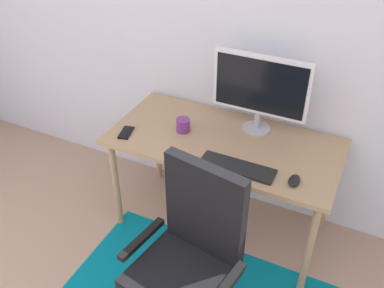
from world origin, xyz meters
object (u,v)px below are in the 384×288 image
Objects in this scene: cell_phone at (126,133)px; office_chair at (188,278)px; keyboard at (237,167)px; desk at (224,150)px; coffee_cup at (183,125)px; computer_mouse at (294,181)px; monitor at (261,88)px.

cell_phone is 0.13× the size of office_chair.
desk is at bearing 127.06° from keyboard.
coffee_cup is at bearing 16.58° from cell_phone.
desk is 16.19× the size of coffee_cup.
desk is 0.54m from computer_mouse.
computer_mouse is at bearing -49.73° from monitor.
computer_mouse is at bearing -14.49° from cell_phone.
office_chair is at bearing -120.06° from computer_mouse.
cell_phone is at bearing -161.45° from desk.
office_chair is (0.42, -0.79, -0.34)m from coffee_cup.
monitor reaches higher than office_chair.
coffee_cup reaches higher than cell_phone.
coffee_cup is at bearing -176.81° from desk.
coffee_cup is at bearing -152.09° from monitor.
office_chair is (0.73, -0.61, -0.30)m from cell_phone.
keyboard is (0.03, -0.43, -0.29)m from monitor.
computer_mouse is 1.08m from cell_phone.
coffee_cup is at bearing 154.66° from keyboard.
coffee_cup is (-0.45, 0.21, 0.03)m from keyboard.
cell_phone is (-0.31, -0.18, -0.04)m from coffee_cup.
coffee_cup is 0.08× the size of office_chair.
monitor is 0.88m from cell_phone.
keyboard is 4.89× the size of coffee_cup.
office_chair is (-0.02, -0.58, -0.30)m from keyboard.
cell_phone is at bearing 149.98° from office_chair.
coffee_cup is 0.36m from cell_phone.
coffee_cup reaches higher than keyboard.
computer_mouse is (0.35, -0.42, -0.28)m from monitor.
desk is at bearing 156.58° from computer_mouse.
office_chair is at bearing -53.40° from cell_phone.
desk is 13.68× the size of computer_mouse.
office_chair reaches higher than coffee_cup.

